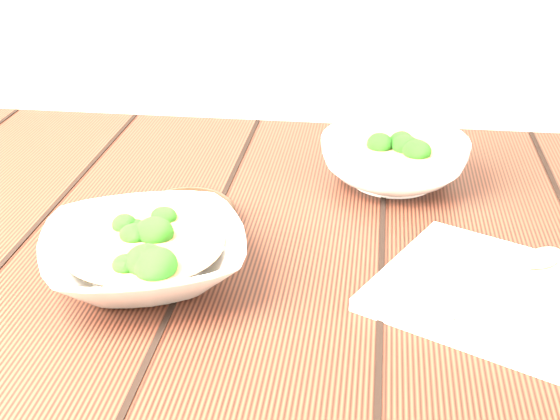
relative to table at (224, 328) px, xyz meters
name	(u,v)px	position (x,y,z in m)	size (l,w,h in m)	color
table	(224,328)	(0.00, 0.00, 0.00)	(1.20, 0.80, 0.75)	#391910
soup_bowl_front	(144,254)	(-0.06, -0.09, 0.15)	(0.26, 0.26, 0.06)	silver
soup_bowl_back	(394,159)	(0.19, 0.19, 0.15)	(0.25, 0.25, 0.07)	silver
trivet	(187,214)	(-0.05, 0.03, 0.13)	(0.11, 0.11, 0.03)	black
napkin	(507,297)	(0.30, -0.09, 0.13)	(0.24, 0.20, 0.01)	beige
spoon_left	(523,270)	(0.32, -0.06, 0.14)	(0.14, 0.16, 0.01)	#A29F8F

